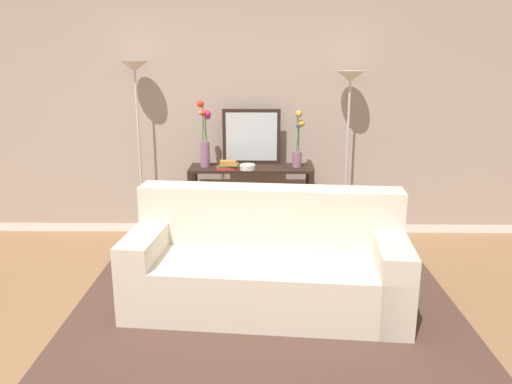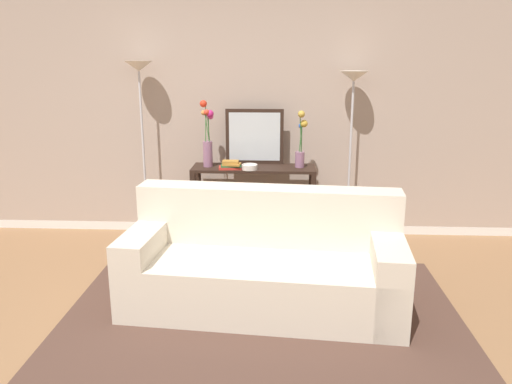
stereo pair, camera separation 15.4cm
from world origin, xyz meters
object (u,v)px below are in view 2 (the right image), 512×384
at_px(wall_mirror, 255,137).
at_px(fruit_bowl, 250,167).
at_px(floor_lamp_right, 352,110).
at_px(vase_tall_flowers, 208,139).
at_px(couch, 264,266).
at_px(vase_short_flowers, 301,144).
at_px(book_stack, 231,165).
at_px(console_table, 254,191).
at_px(floor_lamp_left, 141,101).
at_px(book_row_under_console, 228,236).

relative_size(wall_mirror, fruit_bowl, 3.79).
height_order(floor_lamp_right, vase_tall_flowers, floor_lamp_right).
bearing_deg(couch, vase_short_flowers, 77.15).
bearing_deg(book_stack, wall_mirror, 51.21).
bearing_deg(console_table, floor_lamp_right, 4.65).
xyz_separation_m(couch, vase_short_flowers, (0.31, 1.38, 0.71)).
height_order(floor_lamp_right, wall_mirror, floor_lamp_right).
height_order(wall_mirror, vase_tall_flowers, vase_tall_flowers).
bearing_deg(couch, wall_mirror, 95.65).
bearing_deg(book_stack, vase_tall_flowers, 155.61).
bearing_deg(floor_lamp_right, fruit_bowl, -168.47).
bearing_deg(floor_lamp_left, floor_lamp_right, -0.00).
height_order(floor_lamp_left, vase_short_flowers, floor_lamp_left).
height_order(floor_lamp_left, book_row_under_console, floor_lamp_left).
bearing_deg(console_table, book_stack, -153.12).
relative_size(vase_tall_flowers, book_stack, 2.87).
bearing_deg(vase_short_flowers, couch, -102.85).
bearing_deg(fruit_bowl, floor_lamp_left, 169.53).
distance_m(couch, floor_lamp_right, 1.97).
bearing_deg(floor_lamp_left, book_stack, -11.76).
bearing_deg(vase_short_flowers, book_row_under_console, -179.42).
height_order(vase_tall_flowers, book_row_under_console, vase_tall_flowers).
bearing_deg(vase_short_flowers, wall_mirror, 161.55).
distance_m(vase_short_flowers, book_stack, 0.72).
distance_m(console_table, fruit_bowl, 0.30).
bearing_deg(vase_short_flowers, floor_lamp_right, 8.11).
distance_m(wall_mirror, book_row_under_console, 1.07).
xyz_separation_m(console_table, vase_tall_flowers, (-0.46, -0.00, 0.53)).
bearing_deg(wall_mirror, vase_short_flowers, -18.45).
relative_size(wall_mirror, vase_short_flowers, 1.04).
bearing_deg(floor_lamp_left, vase_short_flowers, -2.54).
bearing_deg(couch, floor_lamp_left, 131.58).
height_order(vase_tall_flowers, fruit_bowl, vase_tall_flowers).
bearing_deg(book_stack, book_row_under_console, 113.44).
bearing_deg(vase_tall_flowers, floor_lamp_left, 173.05).
bearing_deg(vase_tall_flowers, fruit_bowl, -15.89).
bearing_deg(vase_tall_flowers, book_row_under_console, 1.15).
relative_size(floor_lamp_right, book_row_under_console, 3.69).
height_order(floor_lamp_left, fruit_bowl, floor_lamp_left).
bearing_deg(wall_mirror, book_row_under_console, -148.79).
bearing_deg(floor_lamp_right, wall_mirror, 175.00).
distance_m(vase_short_flowers, book_row_under_console, 1.22).
distance_m(floor_lamp_left, fruit_bowl, 1.28).
bearing_deg(floor_lamp_right, vase_short_flowers, -171.89).
bearing_deg(fruit_bowl, floor_lamp_right, 11.53).
height_order(floor_lamp_right, fruit_bowl, floor_lamp_right).
relative_size(floor_lamp_left, fruit_bowl, 11.75).
bearing_deg(floor_lamp_left, console_table, -3.96).
height_order(console_table, book_row_under_console, console_table).
height_order(wall_mirror, vase_short_flowers, vase_short_flowers).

